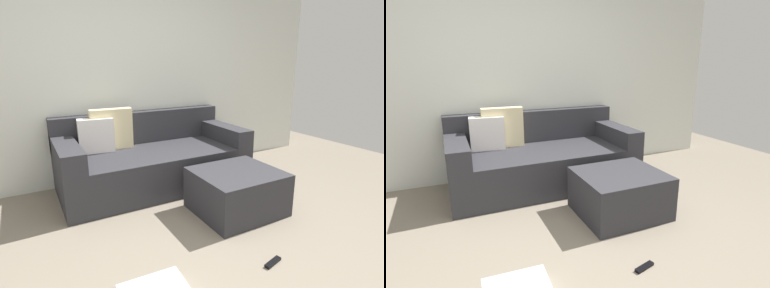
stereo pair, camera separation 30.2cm
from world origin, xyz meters
The scene contains 5 objects.
ground_plane centered at (0.00, 0.00, 0.00)m, with size 7.82×7.82×0.00m, color slate.
wall_back centered at (0.00, 2.14, 1.29)m, with size 6.01×0.10×2.59m, color silver.
couch_sectional centered at (0.28, 1.66, 0.31)m, with size 2.08×0.97×0.90m.
ottoman centered at (0.73, 0.64, 0.20)m, with size 0.78×0.70×0.41m, color #2D2D33.
remote_near_ottoman centered at (0.46, -0.14, 0.01)m, with size 0.16×0.04×0.02m, color black.
Camera 1 is at (-0.98, -1.50, 1.41)m, focal length 28.58 mm.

